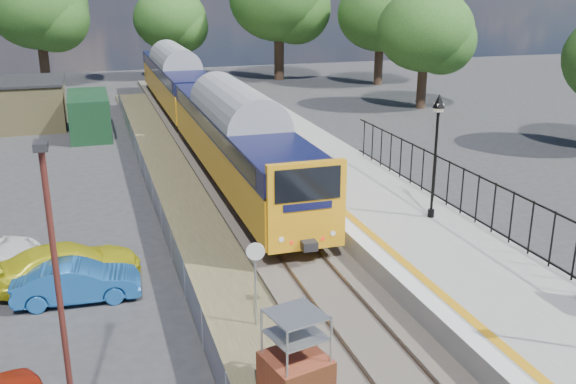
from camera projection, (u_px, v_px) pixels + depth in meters
name	position (u px, v px, depth m)	size (l,w,h in m)	color
ground	(365.00, 343.00, 17.21)	(120.00, 120.00, 0.00)	#2D2D30
track_bed	(256.00, 220.00, 25.82)	(5.90, 80.00, 0.29)	#473F38
platform	(380.00, 214.00, 25.53)	(5.00, 70.00, 0.90)	gray
platform_edge	(332.00, 208.00, 24.80)	(0.90, 70.00, 0.01)	silver
victorian_lamp_north	(437.00, 127.00, 22.83)	(0.44, 0.44, 4.60)	black
palisade_fence	(526.00, 224.00, 20.54)	(0.12, 26.00, 2.00)	black
wire_fence	(155.00, 200.00, 26.71)	(0.06, 52.00, 1.20)	#999EA3
outbuilding	(18.00, 106.00, 41.93)	(10.80, 10.10, 3.12)	#918452
tree_line	(178.00, 16.00, 53.65)	(56.80, 43.80, 11.88)	#332319
train	(198.00, 100.00, 39.39)	(2.82, 40.83, 3.51)	orange
brick_plinth	(296.00, 357.00, 14.67)	(1.63, 1.63, 2.19)	brown
speed_sign	(256.00, 271.00, 17.49)	(0.50, 0.18, 2.56)	#999EA3
carpark_lamp	(57.00, 282.00, 12.28)	(0.25, 0.50, 6.51)	#52211B
car_blue	(77.00, 282.00, 19.34)	(1.30, 3.72, 1.23)	#195198
car_yellow	(68.00, 265.00, 20.41)	(1.85, 4.55, 1.32)	gold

